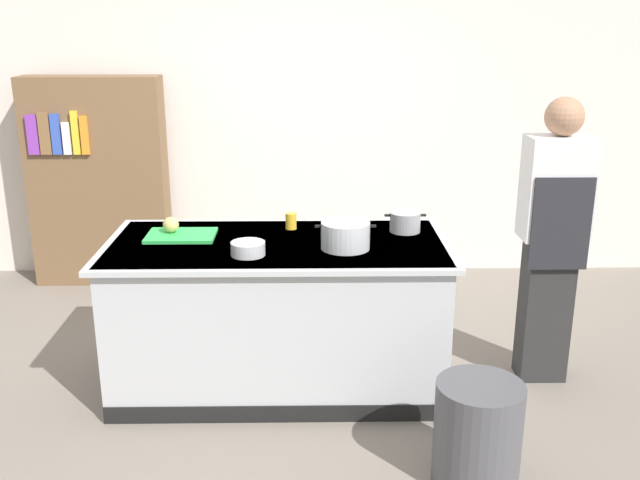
{
  "coord_description": "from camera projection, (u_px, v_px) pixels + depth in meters",
  "views": [
    {
      "loc": [
        0.19,
        -3.91,
        2.14
      ],
      "look_at": [
        0.25,
        0.2,
        0.85
      ],
      "focal_mm": 39.95,
      "sensor_mm": 36.0,
      "label": 1
    }
  ],
  "objects": [
    {
      "name": "trash_bin",
      "position": [
        477.0,
        433.0,
        3.37
      ],
      "size": [
        0.42,
        0.42,
        0.52
      ],
      "primitive_type": "cylinder",
      "color": "#4C4C51",
      "rests_on": "ground_plane"
    },
    {
      "name": "bookshelf",
      "position": [
        98.0,
        182.0,
        5.8
      ],
      "size": [
        1.1,
        0.31,
        1.7
      ],
      "color": "brown",
      "rests_on": "ground_plane"
    },
    {
      "name": "ground_plane",
      "position": [
        280.0,
        382.0,
        4.37
      ],
      "size": [
        10.0,
        10.0,
        0.0
      ],
      "primitive_type": "plane",
      "color": "slate"
    },
    {
      "name": "back_wall",
      "position": [
        286.0,
        97.0,
        5.92
      ],
      "size": [
        6.4,
        0.12,
        3.0
      ],
      "primitive_type": "cube",
      "color": "silver",
      "rests_on": "ground_plane"
    },
    {
      "name": "stock_pot",
      "position": [
        345.0,
        235.0,
        3.97
      ],
      "size": [
        0.34,
        0.27,
        0.15
      ],
      "color": "#B7BABF",
      "rests_on": "counter_island"
    },
    {
      "name": "sauce_pan",
      "position": [
        405.0,
        222.0,
        4.29
      ],
      "size": [
        0.25,
        0.18,
        0.12
      ],
      "color": "#99999E",
      "rests_on": "counter_island"
    },
    {
      "name": "person_chef",
      "position": [
        552.0,
        236.0,
        4.17
      ],
      "size": [
        0.38,
        0.25,
        1.72
      ],
      "rotation": [
        0.0,
        0.0,
        1.67
      ],
      "color": "#282828",
      "rests_on": "ground_plane"
    },
    {
      "name": "counter_island",
      "position": [
        279.0,
        312.0,
        4.23
      ],
      "size": [
        1.98,
        0.98,
        0.9
      ],
      "color": "#B7BABF",
      "rests_on": "ground_plane"
    },
    {
      "name": "juice_cup",
      "position": [
        291.0,
        221.0,
        4.34
      ],
      "size": [
        0.07,
        0.07,
        0.1
      ],
      "primitive_type": "cylinder",
      "color": "yellow",
      "rests_on": "counter_island"
    },
    {
      "name": "onion",
      "position": [
        171.0,
        225.0,
        4.2
      ],
      "size": [
        0.09,
        0.09,
        0.09
      ],
      "primitive_type": "sphere",
      "color": "tan",
      "rests_on": "cutting_board"
    },
    {
      "name": "cutting_board",
      "position": [
        181.0,
        236.0,
        4.19
      ],
      "size": [
        0.4,
        0.28,
        0.02
      ],
      "primitive_type": "cube",
      "color": "green",
      "rests_on": "counter_island"
    },
    {
      "name": "mixing_bowl",
      "position": [
        248.0,
        249.0,
        3.87
      ],
      "size": [
        0.19,
        0.19,
        0.07
      ],
      "primitive_type": "cylinder",
      "color": "#B7BABF",
      "rests_on": "counter_island"
    }
  ]
}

